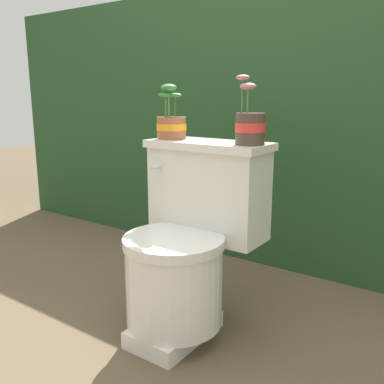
% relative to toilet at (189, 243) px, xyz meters
% --- Properties ---
extents(ground_plane, '(12.00, 12.00, 0.00)m').
position_rel_toilet_xyz_m(ground_plane, '(-0.02, -0.10, -0.36)').
color(ground_plane, brown).
extents(hedge_backdrop, '(4.05, 1.05, 1.48)m').
position_rel_toilet_xyz_m(hedge_backdrop, '(-0.02, 1.29, 0.38)').
color(hedge_backdrop, '#234723').
rests_on(hedge_backdrop, ground).
extents(toilet, '(0.49, 0.53, 0.74)m').
position_rel_toilet_xyz_m(toilet, '(0.00, 0.00, 0.00)').
color(toilet, silver).
rests_on(toilet, ground).
extents(potted_plant_left, '(0.12, 0.13, 0.22)m').
position_rel_toilet_xyz_m(potted_plant_left, '(-0.17, 0.12, 0.45)').
color(potted_plant_left, '#9E5638').
rests_on(potted_plant_left, toilet).
extents(potted_plant_midleft, '(0.12, 0.11, 0.25)m').
position_rel_toilet_xyz_m(potted_plant_midleft, '(0.19, 0.12, 0.45)').
color(potted_plant_midleft, '#47382D').
rests_on(potted_plant_midleft, toilet).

